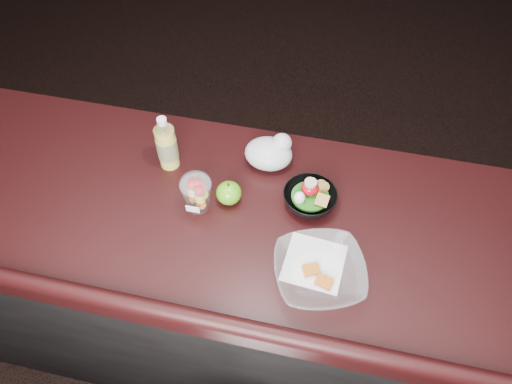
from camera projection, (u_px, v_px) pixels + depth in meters
room_shell at (146, 33)px, 0.67m from camera, size 8.00×8.00×8.00m
counter at (234, 289)px, 1.89m from camera, size 4.06×0.71×1.02m
lemonade_bottle at (167, 146)px, 1.54m from camera, size 0.07×0.07×0.20m
fruit_cup at (197, 192)px, 1.44m from camera, size 0.09×0.09×0.13m
green_apple at (229, 193)px, 1.48m from camera, size 0.08×0.08×0.08m
plastic_bag at (270, 152)px, 1.56m from camera, size 0.15×0.12×0.11m
snack_bowl at (309, 197)px, 1.48m from camera, size 0.19×0.19×0.09m
takeout_bowl at (319, 272)px, 1.33m from camera, size 0.31×0.31×0.06m
paper_napkin at (314, 263)px, 1.37m from camera, size 0.17×0.17×0.00m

